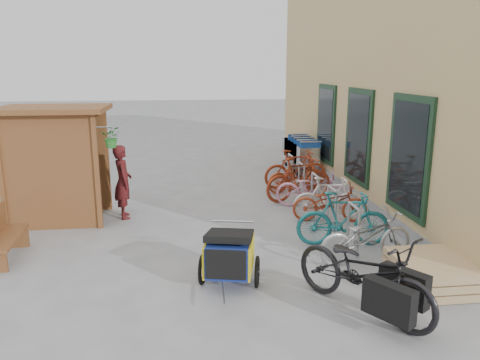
{
  "coord_description": "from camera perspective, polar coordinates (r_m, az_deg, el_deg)",
  "views": [
    {
      "loc": [
        -0.61,
        -7.41,
        3.17
      ],
      "look_at": [
        0.5,
        1.5,
        1.0
      ],
      "focal_mm": 35.0,
      "sensor_mm": 36.0,
      "label": 1
    }
  ],
  "objects": [
    {
      "name": "ground",
      "position": [
        8.08,
        -2.24,
        -9.51
      ],
      "size": [
        80.0,
        80.0,
        0.0
      ],
      "primitive_type": "plane",
      "color": "#98989B"
    },
    {
      "name": "shopping_carts",
      "position": [
        14.67,
        7.27,
        3.63
      ],
      "size": [
        0.63,
        2.52,
        1.14
      ],
      "color": "silver",
      "rests_on": "ground"
    },
    {
      "name": "kiosk",
      "position": [
        10.36,
        -21.96,
        3.62
      ],
      "size": [
        2.49,
        1.65,
        2.4
      ],
      "color": "brown",
      "rests_on": "ground"
    },
    {
      "name": "bike_6",
      "position": [
        12.24,
        6.86,
        0.57
      ],
      "size": [
        1.75,
        1.03,
        0.87
      ],
      "primitive_type": "imported",
      "rotation": [
        0.0,
        0.0,
        1.87
      ],
      "color": "#93351A",
      "rests_on": "ground"
    },
    {
      "name": "bench",
      "position": [
        8.84,
        -27.11,
        -5.97
      ],
      "size": [
        0.49,
        1.38,
        0.86
      ],
      "rotation": [
        0.0,
        0.0,
        0.06
      ],
      "color": "brown",
      "rests_on": "ground"
    },
    {
      "name": "bike_7",
      "position": [
        12.57,
        6.81,
        1.34
      ],
      "size": [
        1.79,
        0.68,
        1.05
      ],
      "primitive_type": "imported",
      "rotation": [
        0.0,
        0.0,
        1.68
      ],
      "color": "#93351A",
      "rests_on": "ground"
    },
    {
      "name": "building",
      "position": [
        13.87,
        24.46,
        13.75
      ],
      "size": [
        6.07,
        13.0,
        7.0
      ],
      "color": "tan",
      "rests_on": "ground"
    },
    {
      "name": "bike_2",
      "position": [
        9.97,
        10.91,
        -2.74
      ],
      "size": [
        1.63,
        0.82,
        0.82
      ],
      "primitive_type": "imported",
      "rotation": [
        0.0,
        0.0,
        1.38
      ],
      "color": "#93351A",
      "rests_on": "ground"
    },
    {
      "name": "cargo_bike",
      "position": [
        6.43,
        14.98,
        -10.93
      ],
      "size": [
        1.79,
        2.18,
        1.12
      ],
      "rotation": [
        0.0,
        0.0,
        0.58
      ],
      "color": "black",
      "rests_on": "ground"
    },
    {
      "name": "bike_5",
      "position": [
        11.4,
        7.24,
        0.12
      ],
      "size": [
        1.86,
        0.99,
        1.07
      ],
      "primitive_type": "imported",
      "rotation": [
        0.0,
        0.0,
        1.86
      ],
      "color": "#93351A",
      "rests_on": "ground"
    },
    {
      "name": "bike_0",
      "position": [
        8.07,
        15.12,
        -6.67
      ],
      "size": [
        1.75,
        0.85,
        0.88
      ],
      "primitive_type": "imported",
      "rotation": [
        0.0,
        0.0,
        1.74
      ],
      "color": "#9E9FA3",
      "rests_on": "ground"
    },
    {
      "name": "person_kiosk",
      "position": [
        10.27,
        -14.08,
        -0.22
      ],
      "size": [
        0.49,
        0.65,
        1.59
      ],
      "primitive_type": "imported",
      "rotation": [
        0.0,
        0.0,
        1.79
      ],
      "color": "maroon",
      "rests_on": "ground"
    },
    {
      "name": "bike_rack",
      "position": [
        10.57,
        9.12,
        -1.13
      ],
      "size": [
        0.05,
        5.35,
        0.86
      ],
      "color": "#A5A8AD",
      "rests_on": "ground"
    },
    {
      "name": "bike_1",
      "position": [
        8.66,
        12.47,
        -4.65
      ],
      "size": [
        1.73,
        0.69,
        1.01
      ],
      "primitive_type": "imported",
      "rotation": [
        0.0,
        0.0,
        1.44
      ],
      "color": "#1D7076",
      "rests_on": "ground"
    },
    {
      "name": "bike_4",
      "position": [
        10.9,
        8.85,
        -1.06
      ],
      "size": [
        1.79,
        1.07,
        0.89
      ],
      "primitive_type": "imported",
      "rotation": [
        0.0,
        0.0,
        1.26
      ],
      "color": "#C88199",
      "rests_on": "ground"
    },
    {
      "name": "pallet_stack",
      "position": [
        7.61,
        22.29,
        -10.38
      ],
      "size": [
        1.0,
        1.2,
        0.4
      ],
      "color": "tan",
      "rests_on": "ground"
    },
    {
      "name": "bike_3",
      "position": [
        10.13,
        10.75,
        -2.18
      ],
      "size": [
        1.55,
        0.52,
        0.92
      ],
      "primitive_type": "imported",
      "rotation": [
        0.0,
        0.0,
        1.52
      ],
      "color": "white",
      "rests_on": "ground"
    },
    {
      "name": "child_trailer",
      "position": [
        7.0,
        -1.3,
        -8.94
      ],
      "size": [
        0.96,
        1.53,
        0.88
      ],
      "rotation": [
        0.0,
        0.0,
        -0.22
      ],
      "color": "navy",
      "rests_on": "ground"
    }
  ]
}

